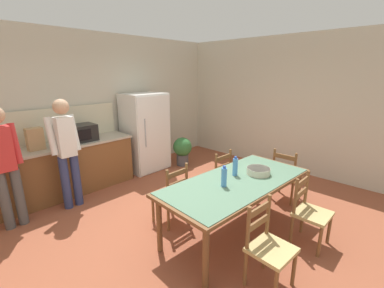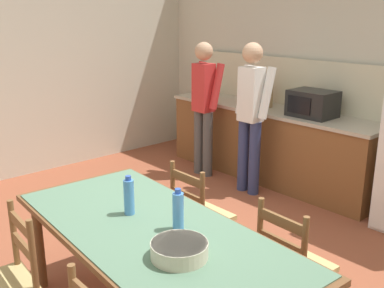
{
  "view_description": "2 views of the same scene",
  "coord_description": "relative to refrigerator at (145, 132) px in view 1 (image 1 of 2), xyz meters",
  "views": [
    {
      "loc": [
        -2.28,
        -2.37,
        2.15
      ],
      "look_at": [
        0.3,
        0.07,
        1.14
      ],
      "focal_mm": 24.0,
      "sensor_mm": 36.0,
      "label": 1
    },
    {
      "loc": [
        2.46,
        -2.17,
        2.07
      ],
      "look_at": [
        -0.1,
        0.12,
        1.06
      ],
      "focal_mm": 42.0,
      "sensor_mm": 36.0,
      "label": 2
    }
  ],
  "objects": [
    {
      "name": "chair_head_end",
      "position": [
        0.74,
        -2.94,
        -0.41
      ],
      "size": [
        0.4,
        0.42,
        0.91
      ],
      "rotation": [
        0.0,
        0.0,
        1.58
      ],
      "color": "brown",
      "rests_on": "ground"
    },
    {
      "name": "chair_side_near_left",
      "position": [
        -1.18,
        -3.6,
        -0.41
      ],
      "size": [
        0.45,
        0.43,
        0.91
      ],
      "rotation": [
        0.0,
        0.0,
        -0.07
      ],
      "color": "brown",
      "rests_on": "ground"
    },
    {
      "name": "serving_bowl",
      "position": [
        -0.27,
        -2.95,
        -0.03
      ],
      "size": [
        0.32,
        0.32,
        0.09
      ],
      "color": "beige",
      "rests_on": "dining_table"
    },
    {
      "name": "chair_side_far_right",
      "position": [
        -0.11,
        -2.1,
        -0.41
      ],
      "size": [
        0.44,
        0.42,
        0.91
      ],
      "rotation": [
        0.0,
        0.0,
        3.09
      ],
      "color": "brown",
      "rests_on": "ground"
    },
    {
      "name": "chair_side_far_left",
      "position": [
        -1.09,
        -2.04,
        -0.41
      ],
      "size": [
        0.42,
        0.4,
        0.91
      ],
      "rotation": [
        0.0,
        0.0,
        3.14
      ],
      "color": "brown",
      "rests_on": "ground"
    },
    {
      "name": "ground_plane",
      "position": [
        -1.04,
        -2.19,
        -0.85
      ],
      "size": [
        8.32,
        8.32,
        0.0
      ],
      "primitive_type": "plane",
      "color": "brown"
    },
    {
      "name": "refrigerator",
      "position": [
        0.0,
        0.0,
        0.0
      ],
      "size": [
        0.88,
        0.73,
        1.7
      ],
      "color": "white",
      "rests_on": "ground"
    },
    {
      "name": "bottle_near_centre",
      "position": [
        -0.92,
        -2.83,
        0.05
      ],
      "size": [
        0.07,
        0.07,
        0.27
      ],
      "color": "#4C8ED6",
      "rests_on": "dining_table"
    },
    {
      "name": "kitchen_counter",
      "position": [
        -2.03,
        0.04,
        -0.39
      ],
      "size": [
        2.97,
        0.66,
        0.92
      ],
      "color": "brown",
      "rests_on": "ground"
    },
    {
      "name": "person_at_counter",
      "position": [
        -1.88,
        -0.5,
        0.14
      ],
      "size": [
        0.44,
        0.3,
        1.76
      ],
      "rotation": [
        0.0,
        0.0,
        1.57
      ],
      "color": "navy",
      "rests_on": "ground"
    },
    {
      "name": "wall_back",
      "position": [
        -1.04,
        0.47,
        0.6
      ],
      "size": [
        6.52,
        0.12,
        2.9
      ],
      "primitive_type": "cube",
      "color": "beige",
      "rests_on": "ground"
    },
    {
      "name": "bottle_off_centre",
      "position": [
        -0.53,
        -2.73,
        0.05
      ],
      "size": [
        0.07,
        0.07,
        0.27
      ],
      "color": "#4C8ED6",
      "rests_on": "dining_table"
    },
    {
      "name": "person_at_sink",
      "position": [
        -2.69,
        -0.48,
        0.12
      ],
      "size": [
        0.43,
        0.3,
        1.73
      ],
      "rotation": [
        0.0,
        0.0,
        1.57
      ],
      "color": "#4C4C4C",
      "rests_on": "ground"
    },
    {
      "name": "dining_table",
      "position": [
        -0.64,
        -2.85,
        -0.15
      ],
      "size": [
        2.24,
        1.11,
        0.77
      ],
      "rotation": [
        0.0,
        0.0,
        -0.06
      ],
      "color": "brown",
      "rests_on": "ground"
    },
    {
      "name": "potted_plant",
      "position": [
        0.72,
        -0.43,
        -0.47
      ],
      "size": [
        0.44,
        0.44,
        0.67
      ],
      "color": "#4C4C51",
      "rests_on": "ground"
    },
    {
      "name": "wall_right",
      "position": [
        2.22,
        -2.19,
        0.6
      ],
      "size": [
        0.12,
        5.2,
        2.9
      ],
      "primitive_type": "cube",
      "color": "beige",
      "rests_on": "ground"
    },
    {
      "name": "paper_bag",
      "position": [
        -2.16,
        0.01,
        0.25
      ],
      "size": [
        0.24,
        0.16,
        0.36
      ],
      "primitive_type": "cube",
      "color": "tan",
      "rests_on": "kitchen_counter"
    },
    {
      "name": "counter_splashback",
      "position": [
        -2.03,
        0.35,
        0.37
      ],
      "size": [
        2.93,
        0.03,
        0.6
      ],
      "primitive_type": "cube",
      "color": "beige",
      "rests_on": "kitchen_counter"
    },
    {
      "name": "chair_side_near_right",
      "position": [
        -0.2,
        -3.66,
        -0.41
      ],
      "size": [
        0.42,
        0.4,
        0.91
      ],
      "rotation": [
        0.0,
        0.0,
        0.0
      ],
      "color": "brown",
      "rests_on": "ground"
    },
    {
      "name": "microwave",
      "position": [
        -1.41,
        0.02,
        0.22
      ],
      "size": [
        0.5,
        0.39,
        0.3
      ],
      "color": "black",
      "rests_on": "kitchen_counter"
    }
  ]
}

